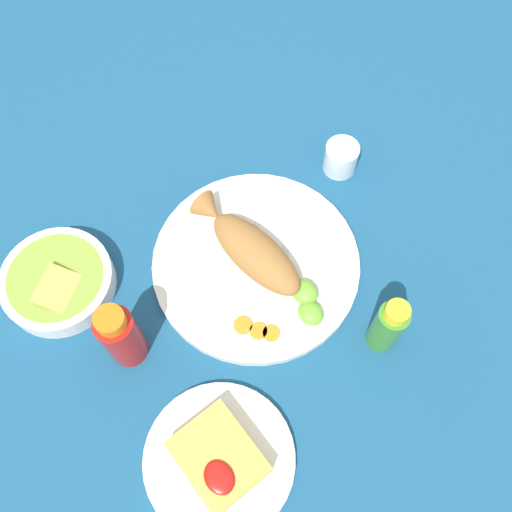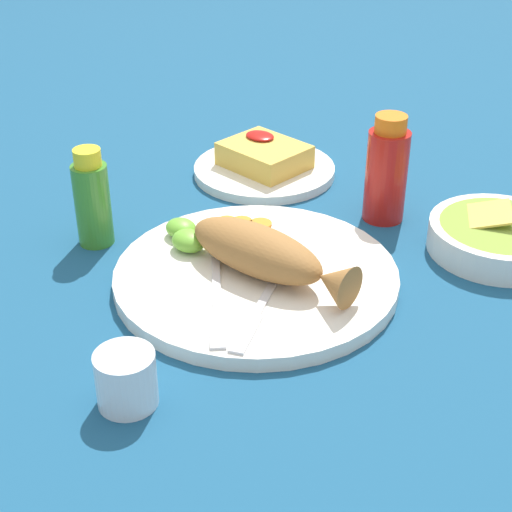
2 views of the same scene
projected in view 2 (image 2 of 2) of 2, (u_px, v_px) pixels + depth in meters
ground_plane at (256, 283)px, 0.96m from camera, size 4.00×4.00×0.00m
main_plate at (256, 276)px, 0.95m from camera, size 0.34×0.34×0.02m
fried_fish at (265, 254)px, 0.92m from camera, size 0.23×0.09×0.06m
fork_near at (258, 311)px, 0.87m from camera, size 0.10×0.17×0.00m
fork_far at (217, 306)px, 0.88m from camera, size 0.15×0.13×0.00m
carrot_slice_near at (261, 224)px, 1.04m from camera, size 0.03×0.03×0.00m
carrot_slice_mid at (242, 222)px, 1.05m from camera, size 0.03×0.03×0.00m
carrot_slice_far at (227, 221)px, 1.05m from camera, size 0.03×0.03×0.00m
lime_wedge_main at (181, 228)px, 1.01m from camera, size 0.04×0.04×0.02m
lime_wedge_side at (189, 241)px, 0.98m from camera, size 0.05×0.04×0.03m
hot_sauce_bottle_red at (387, 172)px, 1.06m from camera, size 0.06×0.06×0.15m
hot_sauce_bottle_green at (92, 200)px, 1.01m from camera, size 0.05×0.05×0.13m
salt_cup at (126, 382)px, 0.76m from camera, size 0.06×0.06×0.06m
side_plate_fries at (264, 170)px, 1.22m from camera, size 0.22×0.22×0.01m
fries_pile at (264, 155)px, 1.21m from camera, size 0.12×0.10×0.04m
guacamole_bowl at (499, 236)px, 1.01m from camera, size 0.18×0.18×0.05m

